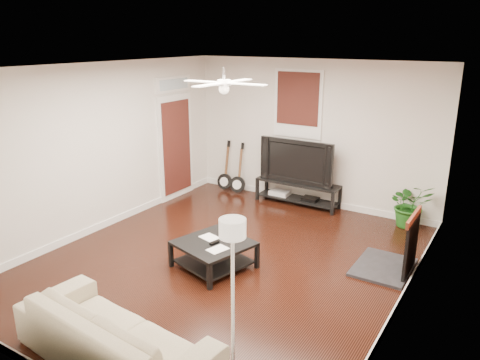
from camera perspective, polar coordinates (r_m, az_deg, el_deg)
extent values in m
cube|color=black|center=(6.99, -1.76, -9.87)|extent=(5.00, 6.00, 0.01)
cube|color=white|center=(6.24, -2.00, 13.68)|extent=(5.00, 6.00, 0.01)
cube|color=silver|center=(9.05, 8.80, 5.66)|extent=(5.00, 0.01, 2.80)
cube|color=silver|center=(4.47, -24.03, -7.92)|extent=(5.00, 0.01, 2.80)
cube|color=silver|center=(8.10, -16.78, 3.76)|extent=(0.01, 6.00, 2.80)
cube|color=silver|center=(5.55, 20.13, -2.62)|extent=(0.01, 6.00, 2.80)
cube|color=#A45035|center=(6.49, 21.96, -0.01)|extent=(0.02, 2.20, 2.80)
cube|color=black|center=(6.86, 18.71, -7.15)|extent=(0.80, 1.10, 0.92)
cube|color=#36140E|center=(9.05, 7.12, 9.26)|extent=(1.00, 0.06, 1.30)
cube|color=white|center=(9.43, -7.91, 5.22)|extent=(0.08, 1.00, 2.50)
cube|color=black|center=(9.22, 7.08, -1.58)|extent=(1.67, 0.44, 0.47)
imported|color=black|center=(9.05, 7.28, 2.42)|extent=(1.49, 0.20, 0.86)
cube|color=black|center=(6.74, -3.24, -9.14)|extent=(1.14, 1.14, 0.39)
imported|color=#BBAA8C|center=(5.06, -15.14, -17.84)|extent=(2.32, 1.07, 0.66)
imported|color=#20611B|center=(8.56, 20.18, -2.86)|extent=(0.93, 0.90, 0.80)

